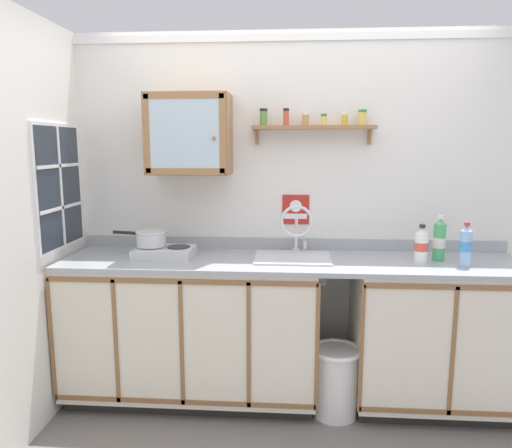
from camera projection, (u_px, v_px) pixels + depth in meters
name	position (u px, v px, depth m)	size (l,w,h in m)	color
floor	(289.00, 433.00, 2.81)	(5.95, 5.95, 0.00)	slate
back_wall	(291.00, 212.00, 3.30)	(3.55, 0.07, 2.43)	silver
side_wall_left	(2.00, 237.00, 2.46)	(0.05, 3.48, 2.43)	silver
lower_cabinet_run	(192.00, 330.00, 3.15)	(1.64, 0.62, 0.93)	black
lower_cabinet_run_right	(436.00, 337.00, 3.04)	(1.06, 0.62, 0.93)	black
countertop	(291.00, 262.00, 3.02)	(2.91, 0.64, 0.03)	#9EA3A8
backsplash	(291.00, 244.00, 3.31)	(2.91, 0.02, 0.08)	#9EA3A8
sink	(293.00, 258.00, 3.06)	(0.48, 0.43, 0.46)	silver
hot_plate_stove	(164.00, 252.00, 3.08)	(0.37, 0.27, 0.07)	silver
saucepan	(151.00, 238.00, 3.10)	(0.37, 0.20, 0.10)	silver
bottle_opaque_white_0	(421.00, 246.00, 2.91)	(0.08, 0.08, 0.24)	white
bottle_water_blue_1	(466.00, 246.00, 2.82)	(0.07, 0.07, 0.27)	#8CB7E0
bottle_soda_green_2	(439.00, 240.00, 2.98)	(0.08, 0.08, 0.29)	#4CB266
wall_cabinet	(189.00, 134.00, 3.09)	(0.54, 0.32, 0.52)	#996B42
spice_shelf	(313.00, 125.00, 3.10)	(0.81, 0.14, 0.23)	#996B42
warning_sign	(296.00, 210.00, 3.27)	(0.18, 0.01, 0.20)	#B2261E
window	(59.00, 187.00, 3.00)	(0.03, 0.59, 0.79)	#262D38
trash_bin	(335.00, 380.00, 2.97)	(0.32, 0.32, 0.44)	silver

